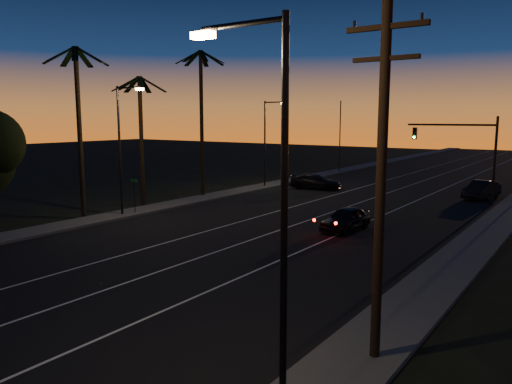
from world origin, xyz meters
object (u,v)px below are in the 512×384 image
Objects in this scene: cross_car at (316,182)px; lead_car at (346,219)px; utility_pole at (381,176)px; signal_mast at (464,144)px; right_car at (482,190)px.

lead_car is at bearing -55.93° from cross_car.
signal_mast is (-4.46, 29.99, -0.53)m from utility_pole.
signal_mast is at bearing 1.27° from cross_car.
right_car is at bearing 68.96° from signal_mast.
cross_car is (-14.38, -3.03, -0.04)m from right_car.
lead_car is 17.88m from cross_car.
signal_mast reaches higher than lead_car.
right_car is at bearing 76.25° from lead_car.
utility_pole is 33.21m from right_car.
utility_pole is 1.90× the size of cross_car.
right_car reaches higher than cross_car.
signal_mast is 1.35× the size of cross_car.
lead_car is (-3.32, -15.11, -4.06)m from signal_mast.
right_car is (1.05, 2.73, -4.01)m from signal_mast.
cross_car reaches higher than lead_car.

